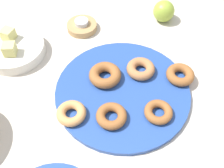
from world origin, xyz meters
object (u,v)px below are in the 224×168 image
object	(u,v)px
donut_0	(71,113)
donut_2	(105,75)
tealight	(81,22)
apple	(164,11)
donut_3	(158,112)
fruit_bowl	(14,50)
candle_holder	(82,26)
donut_5	(180,75)
donut_1	(111,116)
melon_chunk_right	(8,34)
donut_4	(141,69)
melon_chunk_left	(9,49)
donut_plate	(123,91)

from	to	relation	value
donut_0	donut_2	size ratio (longest dim) A/B	0.83
tealight	apple	xyz separation A→B (m)	(0.03, -0.29, 0.01)
donut_3	apple	world-z (taller)	apple
fruit_bowl	apple	distance (m)	0.52
apple	candle_holder	bearing A→B (deg)	95.81
donut_5	tealight	xyz separation A→B (m)	(0.25, 0.28, 0.00)
donut_3	donut_1	bearing A→B (deg)	91.77
candle_holder	melon_chunk_right	size ratio (longest dim) A/B	2.83
candle_holder	fruit_bowl	size ratio (longest dim) A/B	0.54
donut_0	fruit_bowl	bearing A→B (deg)	36.05
donut_5	donut_3	bearing A→B (deg)	144.62
donut_5	melon_chunk_right	world-z (taller)	melon_chunk_right
donut_4	melon_chunk_left	distance (m)	0.39
candle_holder	melon_chunk_right	world-z (taller)	melon_chunk_right
donut_4	candle_holder	bearing A→B (deg)	38.03
donut_plate	donut_4	distance (m)	0.09
donut_plate	donut_5	world-z (taller)	donut_5
donut_1	candle_holder	distance (m)	0.38
donut_2	melon_chunk_left	size ratio (longest dim) A/B	2.59
donut_plate	apple	world-z (taller)	apple
donut_3	melon_chunk_right	distance (m)	0.52
tealight	fruit_bowl	size ratio (longest dim) A/B	0.24
donut_0	tealight	xyz separation A→B (m)	(0.36, -0.03, 0.00)
donut_plate	donut_5	distance (m)	0.17
donut_3	melon_chunk_left	bearing A→B (deg)	60.48
apple	donut_3	bearing A→B (deg)	167.51
candle_holder	fruit_bowl	bearing A→B (deg)	115.79
donut_3	donut_5	size ratio (longest dim) A/B	0.93
melon_chunk_right	fruit_bowl	bearing A→B (deg)	-156.80
donut_2	apple	bearing A→B (deg)	-39.53
donut_0	apple	bearing A→B (deg)	-39.17
melon_chunk_right	donut_5	bearing A→B (deg)	-109.48
donut_1	tealight	xyz separation A→B (m)	(0.37, 0.08, 0.00)
donut_5	melon_chunk_left	bearing A→B (deg)	77.08
donut_2	tealight	size ratio (longest dim) A/B	2.03
donut_0	donut_4	xyz separation A→B (m)	(0.14, -0.20, 0.00)
donut_5	candle_holder	xyz separation A→B (m)	(0.25, 0.28, -0.02)
donut_plate	donut_0	bearing A→B (deg)	117.66
donut_1	apple	size ratio (longest dim) A/B	1.08
donut_0	melon_chunk_right	xyz separation A→B (m)	(0.29, 0.20, 0.03)
donut_2	donut_3	xyz separation A→B (m)	(-0.13, -0.13, -0.00)
tealight	melon_chunk_right	xyz separation A→B (m)	(-0.07, 0.23, 0.02)
donut_1	donut_5	bearing A→B (deg)	-59.38
melon_chunk_left	apple	size ratio (longest dim) A/B	0.48
tealight	donut_5	bearing A→B (deg)	-131.47
donut_1	donut_2	xyz separation A→B (m)	(0.14, 0.01, 0.00)
fruit_bowl	donut_5	bearing A→B (deg)	-106.52
donut_plate	donut_5	xyz separation A→B (m)	(0.03, -0.17, 0.02)
donut_4	apple	world-z (taller)	apple
donut_0	donut_1	world-z (taller)	same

